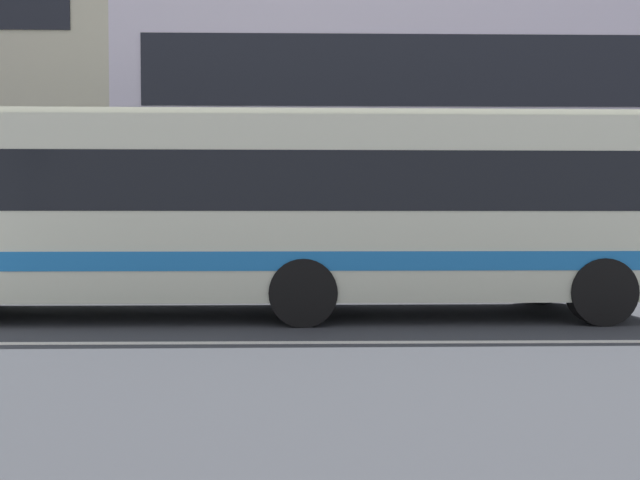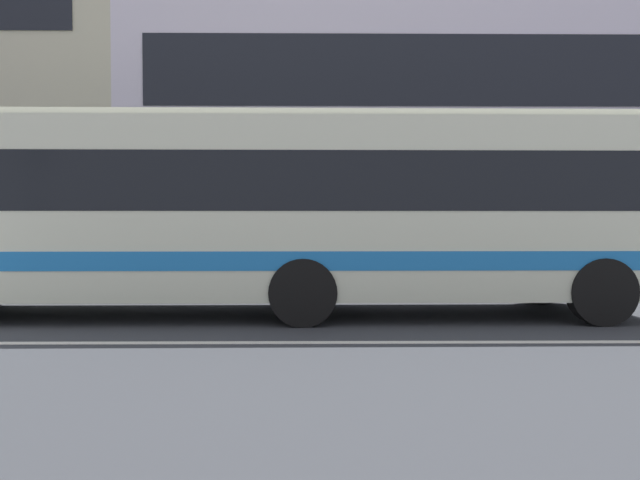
% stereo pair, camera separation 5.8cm
% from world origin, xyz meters
% --- Properties ---
extents(apartment_block_right, '(21.76, 10.54, 9.75)m').
position_xyz_m(apartment_block_right, '(12.17, 14.25, 4.87)').
color(apartment_block_right, silver).
rests_on(apartment_block_right, ground_plane).
extents(transit_bus, '(12.42, 2.70, 3.20)m').
position_xyz_m(transit_bus, '(5.85, 2.35, 1.77)').
color(transit_bus, beige).
rests_on(transit_bus, ground_plane).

